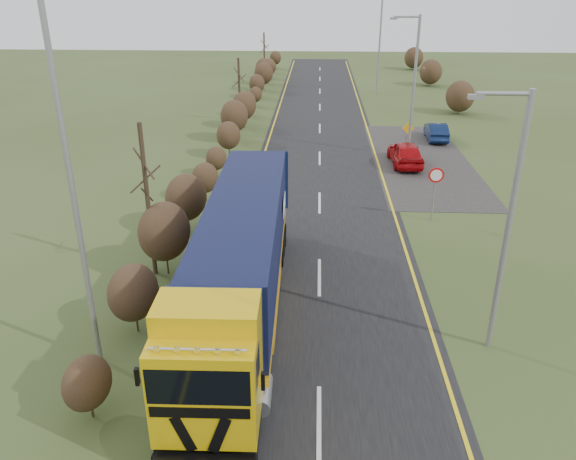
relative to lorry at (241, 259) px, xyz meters
The scene contains 14 objects.
ground 3.60m from the lorry, 19.72° to the right, with size 160.00×160.00×0.00m, color #34421C.
road 9.70m from the lorry, 73.86° to the left, with size 8.00×120.00×0.02m, color black.
layby 21.25m from the lorry, 64.43° to the left, with size 6.00×18.00×0.02m, color #282624.
lane_markings 9.41m from the lorry, 73.33° to the left, with size 7.52×116.00×0.01m.
hedgerow 7.76m from the lorry, 115.89° to the left, with size 2.24×102.04×6.05m.
lorry is the anchor object (origin of this frame).
car_red_hatchback 19.69m from the lorry, 66.11° to the left, with size 1.77×4.39×1.50m, color #A6080C.
car_blue_sedan 26.57m from the lorry, 65.45° to the left, with size 1.31×3.76×1.24m, color #0B193E.
streetlight_near 8.26m from the lorry, ahead, with size 1.73×0.18×8.06m.
streetlight_mid 21.68m from the lorry, 67.28° to the left, with size 1.87×0.18×8.77m.
streetlight_far 43.20m from the lorry, 78.91° to the left, with size 2.09×0.20×9.84m.
left_pole 5.65m from the lorry, 147.98° to the right, with size 0.16×0.16×10.52m, color gray.
speed_sign 12.13m from the lorry, 48.52° to the left, with size 0.73×0.10×2.65m.
warning_board 22.25m from the lorry, 67.74° to the left, with size 0.81×0.11×2.11m.
Camera 1 is at (-0.22, -15.32, 10.65)m, focal length 35.00 mm.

